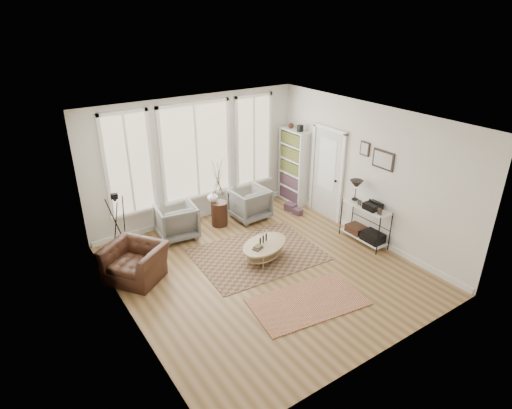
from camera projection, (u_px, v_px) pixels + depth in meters
room at (265, 202)px, 7.70m from camera, size 5.50×5.54×2.90m
bay_window at (196, 153)px, 9.63m from camera, size 4.14×0.12×2.24m
door at (327, 172)px, 9.96m from camera, size 0.09×1.06×2.22m
bookcase at (294, 166)px, 10.77m from camera, size 0.31×0.85×2.06m
low_shelf at (365, 220)px, 9.03m from camera, size 0.38×1.08×1.30m
wall_art at (378, 157)px, 8.58m from camera, size 0.04×0.88×0.44m
rug_main at (258, 254)px, 8.75m from camera, size 2.60×2.02×0.01m
rug_runner at (308, 302)px, 7.34m from camera, size 2.08×1.34×0.01m
coffee_table at (264, 247)px, 8.49m from camera, size 1.30×1.07×0.51m
armchair_left at (176, 221)px, 9.29m from camera, size 0.92×0.94×0.77m
armchair_right at (249, 203)px, 10.13m from camera, size 0.84×0.86×0.76m
side_table at (219, 194)px, 9.64m from camera, size 0.38×0.38×1.59m
vase at (213, 196)px, 9.72m from camera, size 0.25×0.25×0.25m
accent_chair at (135, 262)px, 7.88m from camera, size 1.36×1.33×0.67m
tripod_camera at (119, 228)px, 8.44m from camera, size 0.49×0.49×1.38m
book_stack_near at (291, 207)px, 10.63m from camera, size 0.29×0.33×0.18m
book_stack_far at (298, 212)px, 10.43m from camera, size 0.20×0.24×0.14m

